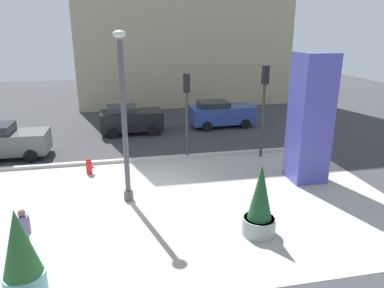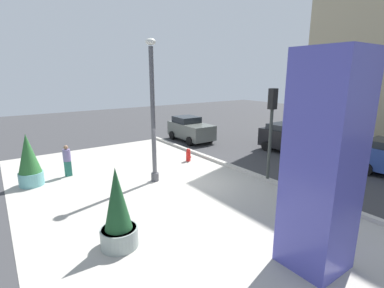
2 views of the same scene
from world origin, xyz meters
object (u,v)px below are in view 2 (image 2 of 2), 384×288
(fire_hydrant, at_px, (188,155))
(car_curb_east, at_px, (190,129))
(potted_plant_curbside, at_px, (29,161))
(traffic_light_far_side, at_px, (355,129))
(car_far_lane, at_px, (291,139))
(lamp_post, at_px, (153,116))
(traffic_light_corner, at_px, (271,120))
(pedestrian_crossing, at_px, (67,159))
(art_pillar_blue, at_px, (323,165))
(potted_plant_mid_plaza, at_px, (118,214))

(fire_hydrant, bearing_deg, car_curb_east, 143.79)
(potted_plant_curbside, relative_size, traffic_light_far_side, 0.51)
(car_far_lane, height_order, car_curb_east, car_curb_east)
(lamp_post, distance_m, traffic_light_corner, 5.26)
(potted_plant_curbside, xyz_separation_m, traffic_light_corner, (5.84, 9.02, 1.76))
(lamp_post, bearing_deg, potted_plant_curbside, -119.69)
(potted_plant_curbside, distance_m, fire_hydrant, 7.93)
(traffic_light_far_side, height_order, car_far_lane, traffic_light_far_side)
(traffic_light_corner, bearing_deg, traffic_light_far_side, -8.16)
(lamp_post, bearing_deg, car_far_lane, 86.88)
(lamp_post, bearing_deg, car_curb_east, 133.76)
(traffic_light_far_side, height_order, pedestrian_crossing, traffic_light_far_side)
(fire_hydrant, bearing_deg, lamp_post, -61.40)
(art_pillar_blue, distance_m, potted_plant_mid_plaza, 5.59)
(car_curb_east, bearing_deg, art_pillar_blue, -22.28)
(potted_plant_mid_plaza, distance_m, traffic_light_far_side, 7.85)
(potted_plant_curbside, bearing_deg, car_far_lane, 77.16)
(lamp_post, xyz_separation_m, car_far_lane, (0.51, 9.44, -2.18))
(car_far_lane, distance_m, pedestrian_crossing, 13.09)
(traffic_light_corner, distance_m, pedestrian_crossing, 9.82)
(fire_hydrant, distance_m, pedestrian_crossing, 6.37)
(potted_plant_mid_plaza, bearing_deg, car_curb_east, 136.40)
(pedestrian_crossing, bearing_deg, lamp_post, 46.20)
(potted_plant_mid_plaza, distance_m, potted_plant_curbside, 6.92)
(traffic_light_corner, bearing_deg, car_curb_east, 168.17)
(art_pillar_blue, xyz_separation_m, traffic_light_corner, (-4.60, 3.68, 0.16))
(car_curb_east, bearing_deg, fire_hydrant, -36.21)
(potted_plant_mid_plaza, relative_size, potted_plant_curbside, 1.02)
(fire_hydrant, relative_size, car_curb_east, 0.19)
(potted_plant_mid_plaza, xyz_separation_m, car_far_lane, (-3.52, 12.75, -0.14))
(traffic_light_far_side, distance_m, car_far_lane, 8.88)
(lamp_post, bearing_deg, pedestrian_crossing, -133.80)
(potted_plant_curbside, bearing_deg, potted_plant_mid_plaza, 12.30)
(fire_hydrant, relative_size, car_far_lane, 0.19)
(lamp_post, height_order, traffic_light_corner, lamp_post)
(lamp_post, bearing_deg, potted_plant_mid_plaza, -39.33)
(potted_plant_curbside, bearing_deg, pedestrian_crossing, 100.52)
(art_pillar_blue, height_order, pedestrian_crossing, art_pillar_blue)
(pedestrian_crossing, bearing_deg, fire_hydrant, 77.53)
(traffic_light_corner, distance_m, car_far_lane, 6.15)
(art_pillar_blue, bearing_deg, pedestrian_crossing, -160.90)
(art_pillar_blue, bearing_deg, car_far_lane, 128.99)
(potted_plant_mid_plaza, distance_m, car_curb_east, 13.66)
(lamp_post, height_order, art_pillar_blue, lamp_post)
(art_pillar_blue, height_order, car_far_lane, art_pillar_blue)
(lamp_post, xyz_separation_m, potted_plant_curbside, (-2.73, -4.78, -1.95))
(potted_plant_curbside, height_order, car_far_lane, potted_plant_curbside)
(fire_hydrant, bearing_deg, traffic_light_corner, 14.08)
(art_pillar_blue, xyz_separation_m, potted_plant_mid_plaza, (-3.67, -3.87, -1.69))
(fire_hydrant, xyz_separation_m, car_curb_east, (-4.20, 3.07, 0.52))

